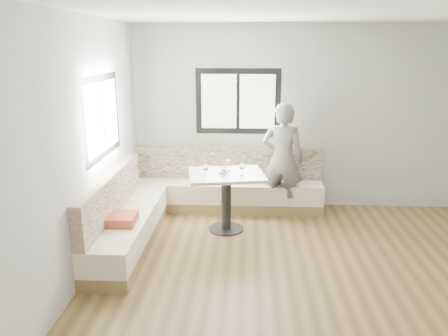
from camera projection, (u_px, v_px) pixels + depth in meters
The scene contains 9 objects.
room at pixel (314, 155), 4.36m from camera, with size 5.01×5.01×2.81m.
banquette at pixel (188, 201), 6.22m from camera, with size 2.90×2.80×0.95m.
table at pixel (226, 188), 5.92m from camera, with size 1.11×0.93×0.82m.
person at pixel (283, 160), 6.46m from camera, with size 0.62×0.41×1.69m, color slate.
olive_ramekin at pixel (223, 172), 5.84m from camera, with size 0.11×0.11×0.05m.
wine_glass_a at pixel (206, 168), 5.68m from camera, with size 0.08×0.08×0.18m.
wine_glass_b at pixel (224, 169), 5.63m from camera, with size 0.08×0.08×0.18m.
wine_glass_c at pixel (242, 167), 5.73m from camera, with size 0.08×0.08×0.18m.
wine_glass_d at pixel (228, 163), 5.93m from camera, with size 0.08×0.08×0.18m.
Camera 1 is at (-0.75, -4.20, 2.46)m, focal length 35.00 mm.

